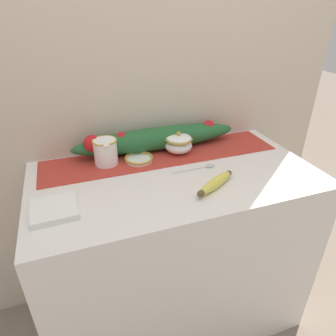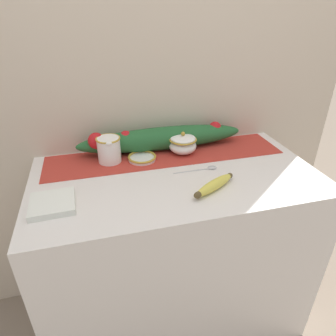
{
  "view_description": "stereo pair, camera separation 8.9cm",
  "coord_description": "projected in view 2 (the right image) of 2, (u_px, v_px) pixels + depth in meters",
  "views": [
    {
      "loc": [
        -0.4,
        -1.03,
        1.53
      ],
      "look_at": [
        -0.04,
        -0.02,
        0.94
      ],
      "focal_mm": 32.0,
      "sensor_mm": 36.0,
      "label": 1
    },
    {
      "loc": [
        -0.32,
        -1.06,
        1.53
      ],
      "look_at": [
        -0.04,
        -0.02,
        0.94
      ],
      "focal_mm": 32.0,
      "sensor_mm": 36.0,
      "label": 2
    }
  ],
  "objects": [
    {
      "name": "napkin_stack",
      "position": [
        52.0,
        204.0,
        1.07
      ],
      "size": [
        0.16,
        0.16,
        0.02
      ],
      "primitive_type": "cube",
      "rotation": [
        0.0,
        0.0,
        0.03
      ],
      "color": "white",
      "rests_on": "countertop"
    },
    {
      "name": "poinsettia_garland",
      "position": [
        161.0,
        138.0,
        1.46
      ],
      "size": [
        0.82,
        0.12,
        0.13
      ],
      "color": "#235B2D",
      "rests_on": "countertop"
    },
    {
      "name": "spoon",
      "position": [
        209.0,
        168.0,
        1.32
      ],
      "size": [
        0.2,
        0.03,
        0.01
      ],
      "rotation": [
        0.0,
        0.0,
        0.0
      ],
      "color": "#B7B7BC",
      "rests_on": "countertop"
    },
    {
      "name": "ground_plane",
      "position": [
        174.0,
        309.0,
        1.71
      ],
      "size": [
        12.0,
        12.0,
        0.0
      ],
      "primitive_type": "plane",
      "color": "#7A6B5B"
    },
    {
      "name": "small_dish",
      "position": [
        142.0,
        158.0,
        1.38
      ],
      "size": [
        0.13,
        0.13,
        0.02
      ],
      "color": "white",
      "rests_on": "countertop"
    },
    {
      "name": "countertop",
      "position": [
        175.0,
        251.0,
        1.49
      ],
      "size": [
        1.22,
        0.64,
        0.89
      ],
      "primitive_type": "cube",
      "color": "silver",
      "rests_on": "ground_plane"
    },
    {
      "name": "table_runner",
      "position": [
        166.0,
        155.0,
        1.44
      ],
      "size": [
        1.12,
        0.25,
        0.0
      ],
      "primitive_type": "cube",
      "color": "#B23328",
      "rests_on": "countertop"
    },
    {
      "name": "cream_pitcher",
      "position": [
        109.0,
        149.0,
        1.35
      ],
      "size": [
        0.11,
        0.13,
        0.12
      ],
      "color": "white",
      "rests_on": "countertop"
    },
    {
      "name": "back_wall",
      "position": [
        157.0,
        83.0,
        1.42
      ],
      "size": [
        2.02,
        0.04,
        2.4
      ],
      "primitive_type": "cube",
      "color": "beige",
      "rests_on": "ground_plane"
    },
    {
      "name": "sugar_bowl",
      "position": [
        183.0,
        144.0,
        1.43
      ],
      "size": [
        0.13,
        0.13,
        0.11
      ],
      "color": "white",
      "rests_on": "countertop"
    },
    {
      "name": "banana",
      "position": [
        214.0,
        185.0,
        1.16
      ],
      "size": [
        0.21,
        0.14,
        0.04
      ],
      "rotation": [
        0.0,
        0.0,
        0.52
      ],
      "color": "#DBCC4C",
      "rests_on": "countertop"
    }
  ]
}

